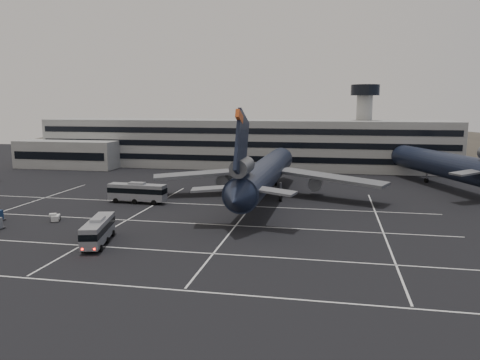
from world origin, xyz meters
TOP-DOWN VIEW (x-y plane):
  - ground at (0.00, 0.00)m, footprint 260.00×260.00m
  - lane_markings at (0.95, 0.72)m, footprint 90.00×55.62m
  - terminal at (-2.95, 71.14)m, footprint 125.00×26.00m
  - hills at (17.99, 170.00)m, footprint 352.00×180.00m
  - trijet_main at (13.58, 25.08)m, footprint 47.45×57.54m
  - trijet_far at (48.96, 51.07)m, footprint 27.70×55.83m
  - bus_near at (-4.19, -8.81)m, footprint 4.69×10.41m
  - bus_far at (-9.77, 17.00)m, footprint 11.30×3.26m
  - tug_b at (-16.96, 1.21)m, footprint 1.95×2.35m

SIDE VIEW (x-z plane):
  - hills at x=17.99m, z-range -34.07..9.93m
  - ground at x=0.00m, z-range 0.00..0.00m
  - lane_markings at x=0.95m, z-range 0.00..0.01m
  - tug_b at x=-16.96m, z-range -0.07..1.24m
  - bus_near at x=-4.19m, z-range 0.17..3.75m
  - bus_far at x=-9.77m, z-range 0.19..4.14m
  - trijet_main at x=13.58m, z-range -3.79..14.29m
  - trijet_far at x=48.96m, z-range -3.61..14.47m
  - terminal at x=-2.95m, z-range -5.07..18.93m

